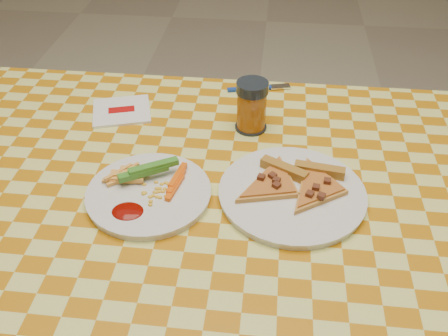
{
  "coord_description": "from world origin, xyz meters",
  "views": [
    {
      "loc": [
        0.07,
        -0.68,
        1.37
      ],
      "look_at": [
        -0.01,
        0.06,
        0.78
      ],
      "focal_mm": 40.0,
      "sensor_mm": 36.0,
      "label": 1
    }
  ],
  "objects_px": {
    "table": "(225,225)",
    "drink_glass": "(252,106)",
    "plate_left": "(149,194)",
    "plate_right": "(292,194)"
  },
  "relations": [
    {
      "from": "table",
      "to": "drink_glass",
      "type": "xyz_separation_m",
      "value": [
        0.03,
        0.23,
        0.13
      ]
    },
    {
      "from": "plate_left",
      "to": "plate_right",
      "type": "height_order",
      "value": "same"
    },
    {
      "from": "table",
      "to": "plate_left",
      "type": "bearing_deg",
      "value": -173.11
    },
    {
      "from": "plate_left",
      "to": "table",
      "type": "bearing_deg",
      "value": 6.89
    },
    {
      "from": "table",
      "to": "plate_right",
      "type": "relative_size",
      "value": 4.86
    },
    {
      "from": "plate_left",
      "to": "plate_right",
      "type": "relative_size",
      "value": 0.85
    },
    {
      "from": "plate_left",
      "to": "drink_glass",
      "type": "relative_size",
      "value": 2.0
    },
    {
      "from": "plate_left",
      "to": "drink_glass",
      "type": "xyz_separation_m",
      "value": [
        0.17,
        0.25,
        0.05
      ]
    },
    {
      "from": "table",
      "to": "plate_right",
      "type": "xyz_separation_m",
      "value": [
        0.12,
        0.01,
        0.08
      ]
    },
    {
      "from": "drink_glass",
      "to": "plate_right",
      "type": "bearing_deg",
      "value": -67.45
    }
  ]
}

